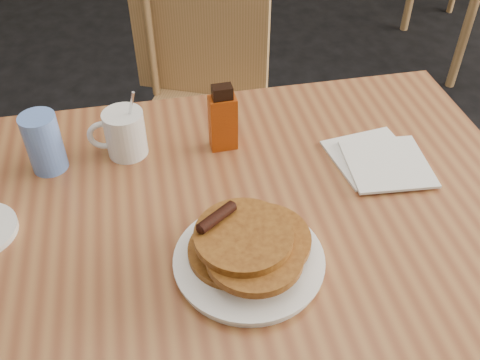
{
  "coord_description": "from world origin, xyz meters",
  "views": [
    {
      "loc": [
        -0.12,
        -0.67,
        1.47
      ],
      "look_at": [
        -0.02,
        0.03,
        0.83
      ],
      "focal_mm": 40.0,
      "sensor_mm": 36.0,
      "label": 1
    }
  ],
  "objects_px": {
    "main_table": "(225,227)",
    "chair_main_far": "(205,83)",
    "blue_tumbler": "(44,143)",
    "pancake_plate": "(249,252)",
    "syrup_bottle": "(223,120)",
    "coffee_mug": "(124,133)"
  },
  "relations": [
    {
      "from": "main_table",
      "to": "syrup_bottle",
      "type": "height_order",
      "value": "syrup_bottle"
    },
    {
      "from": "main_table",
      "to": "pancake_plate",
      "type": "height_order",
      "value": "pancake_plate"
    },
    {
      "from": "chair_main_far",
      "to": "coffee_mug",
      "type": "relative_size",
      "value": 6.13
    },
    {
      "from": "main_table",
      "to": "coffee_mug",
      "type": "xyz_separation_m",
      "value": [
        -0.18,
        0.21,
        0.09
      ]
    },
    {
      "from": "coffee_mug",
      "to": "pancake_plate",
      "type": "bearing_deg",
      "value": -79.53
    },
    {
      "from": "main_table",
      "to": "chair_main_far",
      "type": "height_order",
      "value": "chair_main_far"
    },
    {
      "from": "blue_tumbler",
      "to": "chair_main_far",
      "type": "bearing_deg",
      "value": 56.94
    },
    {
      "from": "main_table",
      "to": "coffee_mug",
      "type": "bearing_deg",
      "value": 131.67
    },
    {
      "from": "pancake_plate",
      "to": "coffee_mug",
      "type": "xyz_separation_m",
      "value": [
        -0.21,
        0.34,
        0.02
      ]
    },
    {
      "from": "pancake_plate",
      "to": "main_table",
      "type": "bearing_deg",
      "value": 100.77
    },
    {
      "from": "chair_main_far",
      "to": "coffee_mug",
      "type": "distance_m",
      "value": 0.62
    },
    {
      "from": "chair_main_far",
      "to": "blue_tumbler",
      "type": "xyz_separation_m",
      "value": [
        -0.36,
        -0.56,
        0.24
      ]
    },
    {
      "from": "main_table",
      "to": "syrup_bottle",
      "type": "distance_m",
      "value": 0.23
    },
    {
      "from": "coffee_mug",
      "to": "blue_tumbler",
      "type": "bearing_deg",
      "value": 168.05
    },
    {
      "from": "syrup_bottle",
      "to": "blue_tumbler",
      "type": "relative_size",
      "value": 1.19
    },
    {
      "from": "pancake_plate",
      "to": "syrup_bottle",
      "type": "distance_m",
      "value": 0.33
    },
    {
      "from": "pancake_plate",
      "to": "syrup_bottle",
      "type": "bearing_deg",
      "value": 90.43
    },
    {
      "from": "main_table",
      "to": "coffee_mug",
      "type": "height_order",
      "value": "coffee_mug"
    },
    {
      "from": "pancake_plate",
      "to": "blue_tumbler",
      "type": "height_order",
      "value": "blue_tumbler"
    },
    {
      "from": "main_table",
      "to": "chair_main_far",
      "type": "xyz_separation_m",
      "value": [
        0.03,
        0.74,
        -0.13
      ]
    },
    {
      "from": "pancake_plate",
      "to": "blue_tumbler",
      "type": "relative_size",
      "value": 2.04
    },
    {
      "from": "main_table",
      "to": "blue_tumbler",
      "type": "bearing_deg",
      "value": 151.91
    }
  ]
}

